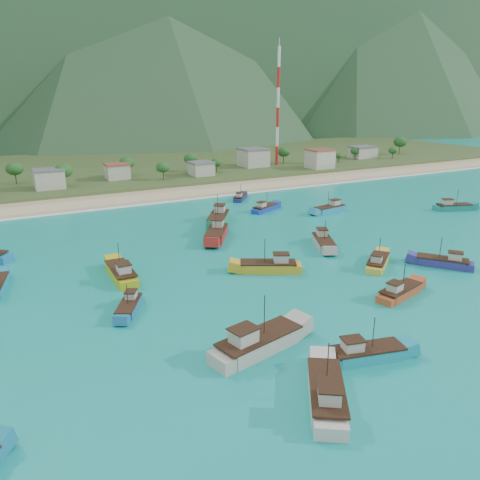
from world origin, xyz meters
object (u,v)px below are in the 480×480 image
boat_17 (218,219)px  boat_30 (265,209)px  boat_29 (269,267)px  boat_2 (217,234)px  boat_18 (129,307)px  boat_7 (443,263)px  boat_8 (330,209)px  boat_11 (323,243)px  radio_tower (278,107)px  boat_23 (400,293)px  boat_16 (327,395)px  boat_1 (366,354)px  boat_28 (378,263)px  boat_24 (240,198)px  boat_15 (453,207)px  boat_22 (258,344)px  boat_31 (121,274)px

boat_17 → boat_30: boat_17 is taller
boat_29 → boat_2: bearing=27.6°
boat_18 → boat_30: 64.90m
boat_7 → boat_29: bearing=119.1°
boat_8 → boat_30: boat_8 is taller
boat_7 → boat_17: 52.35m
boat_11 → boat_17: 29.11m
radio_tower → boat_30: 78.59m
radio_tower → boat_23: 132.67m
boat_11 → boat_16: bearing=78.8°
boat_2 → boat_8: 37.64m
boat_7 → boat_8: 43.32m
boat_7 → boat_8: (7.52, 42.66, 0.04)m
boat_1 → boat_28: bearing=147.4°
boat_1 → boat_18: bearing=-127.6°
boat_18 → boat_24: size_ratio=1.03×
boat_16 → boat_24: size_ratio=1.42×
boat_24 → boat_29: (-23.03, -54.44, 0.29)m
radio_tower → boat_29: 122.09m
boat_8 → boat_15: 34.12m
boat_11 → radio_tower: bearing=-90.8°
boat_18 → boat_22: size_ratio=0.61×
boat_22 → boat_28: bearing=101.3°
boat_8 → boat_17: size_ratio=0.81×
boat_30 → boat_31: (-46.72, -29.74, 0.18)m
boat_17 → boat_29: boat_17 is taller
radio_tower → boat_7: size_ratio=4.80×
radio_tower → boat_2: (-64.63, -77.89, -23.93)m
boat_11 → boat_29: size_ratio=0.96×
boat_7 → boat_30: 52.31m
boat_11 → boat_15: (50.74, 8.59, -0.03)m
boat_8 → boat_1: bearing=136.5°
boat_24 → boat_31: boat_31 is taller
boat_2 → boat_29: (-0.27, -22.69, -0.13)m
boat_18 → boat_31: bearing=-71.0°
boat_15 → boat_31: size_ratio=0.96×
boat_7 → boat_2: bearing=92.1°
boat_1 → boat_24: size_ratio=1.30×
radio_tower → boat_28: bearing=-113.1°
boat_7 → boat_18: 56.83m
boat_2 → boat_23: bearing=140.0°
boat_1 → boat_7: bearing=130.2°
boat_2 → boat_15: (68.02, -6.96, -0.21)m
boat_11 → boat_15: size_ratio=1.01×
boat_30 → boat_22: bearing=-56.6°
boat_7 → boat_23: bearing=161.7°
boat_22 → boat_23: size_ratio=1.35×
boat_22 → boat_30: size_ratio=1.38×
boat_15 → boat_18: (-94.68, -19.41, -0.25)m
boat_24 → boat_1: bearing=-67.7°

